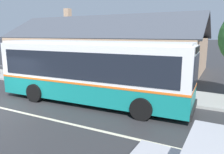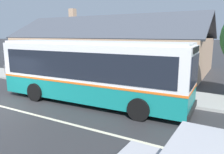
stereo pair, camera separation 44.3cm
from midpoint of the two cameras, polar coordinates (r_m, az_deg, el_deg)
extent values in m
plane|color=#2D2D30|center=(12.59, -27.90, -7.14)|extent=(300.00, 300.00, 0.00)
cube|color=#9E9E99|center=(16.55, -10.75, -1.58)|extent=(60.00, 3.00, 0.15)
cube|color=beige|center=(12.59, -27.91, -7.12)|extent=(60.00, 0.16, 0.01)
cube|color=tan|center=(24.28, -2.67, 6.33)|extent=(20.35, 9.80, 3.25)
cube|color=#424751|center=(22.12, -6.00, 13.08)|extent=(20.95, 4.97, 2.50)
cube|color=#424751|center=(26.36, 0.00, 12.82)|extent=(20.95, 4.97, 2.50)
cube|color=tan|center=(28.29, -11.97, 15.89)|extent=(0.70, 0.70, 1.20)
cube|color=black|center=(25.10, -22.90, 6.00)|extent=(1.10, 0.06, 1.30)
cube|color=black|center=(20.17, -9.73, 5.65)|extent=(1.10, 0.06, 1.30)
cube|color=black|center=(16.88, 10.03, 4.59)|extent=(1.10, 0.06, 1.30)
cube|color=#4C3323|center=(18.59, -2.10, 3.06)|extent=(1.00, 0.06, 2.10)
cube|color=#147F7A|center=(11.90, -6.48, -3.06)|extent=(10.51, 2.85, 0.97)
cube|color=orange|center=(11.78, -6.54, -0.53)|extent=(10.53, 2.87, 0.10)
cube|color=white|center=(11.62, -6.64, 4.13)|extent=(10.51, 2.85, 1.83)
cube|color=white|center=(11.54, -6.75, 8.94)|extent=(10.30, 2.72, 0.12)
cube|color=black|center=(12.71, -3.60, 4.33)|extent=(9.60, 0.35, 1.33)
cube|color=black|center=(10.59, -10.26, 2.80)|extent=(9.60, 0.35, 1.33)
cube|color=black|center=(9.92, 19.97, 1.74)|extent=(0.11, 2.20, 1.33)
cube|color=black|center=(9.83, 20.31, 6.78)|extent=(0.10, 1.75, 0.24)
cube|color=black|center=(10.34, 19.43, -7.94)|extent=(0.16, 2.50, 0.28)
cube|color=#B21919|center=(13.63, -8.32, -1.28)|extent=(2.92, 0.13, 0.68)
cube|color=black|center=(11.43, 14.60, 0.11)|extent=(0.90, 0.06, 2.55)
cylinder|color=black|center=(11.83, 10.35, -4.57)|extent=(1.01, 0.31, 1.00)
cylinder|color=black|center=(9.54, 6.34, -8.32)|extent=(1.01, 0.31, 1.00)
cylinder|color=black|center=(14.58, -13.47, -1.71)|extent=(1.01, 0.31, 1.00)
cylinder|color=black|center=(12.80, -20.49, -3.91)|extent=(1.01, 0.31, 1.00)
cube|color=silver|center=(5.53, 3.42, -19.53)|extent=(0.07, 0.24, 0.16)
cube|color=brown|center=(19.70, -21.99, 1.38)|extent=(1.50, 0.10, 0.04)
cube|color=brown|center=(19.60, -22.30, 1.32)|extent=(1.50, 0.10, 0.04)
cube|color=brown|center=(19.51, -22.62, 1.25)|extent=(1.50, 0.10, 0.04)
cube|color=brown|center=(19.39, -22.97, 2.07)|extent=(1.50, 0.04, 0.10)
cube|color=brown|center=(19.37, -23.00, 2.47)|extent=(1.50, 0.04, 0.10)
cube|color=black|center=(19.19, -21.09, 0.53)|extent=(0.08, 0.43, 0.45)
cube|color=black|center=(20.10, -23.37, 0.81)|extent=(0.08, 0.43, 0.45)
cube|color=brown|center=(16.96, -14.87, 0.36)|extent=(1.58, 0.10, 0.04)
cube|color=brown|center=(16.85, -15.20, 0.28)|extent=(1.58, 0.10, 0.04)
cube|color=brown|center=(16.75, -15.53, 0.19)|extent=(1.58, 0.10, 0.04)
cube|color=brown|center=(16.61, -15.88, 1.14)|extent=(1.58, 0.04, 0.10)
cube|color=brown|center=(16.58, -15.90, 1.61)|extent=(1.58, 0.04, 0.10)
cube|color=black|center=(16.48, -13.54, -0.68)|extent=(0.08, 0.43, 0.45)
cube|color=black|center=(17.32, -16.70, -0.28)|extent=(0.08, 0.43, 0.45)
cylinder|color=slate|center=(22.04, -27.83, 1.67)|extent=(0.06, 0.06, 0.75)
cylinder|color=slate|center=(21.16, -26.12, 1.47)|extent=(0.06, 0.06, 0.75)
cylinder|color=slate|center=(21.55, -27.08, 2.56)|extent=(1.10, 0.06, 0.06)
camera|label=1|loc=(0.22, -91.03, -0.20)|focal=35.00mm
camera|label=2|loc=(0.22, 88.97, 0.20)|focal=35.00mm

